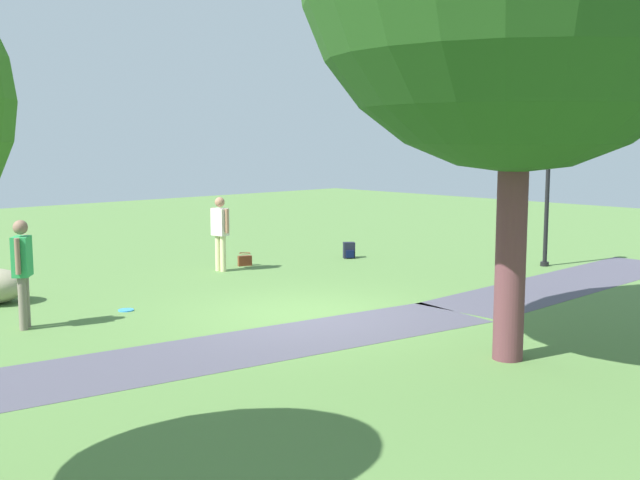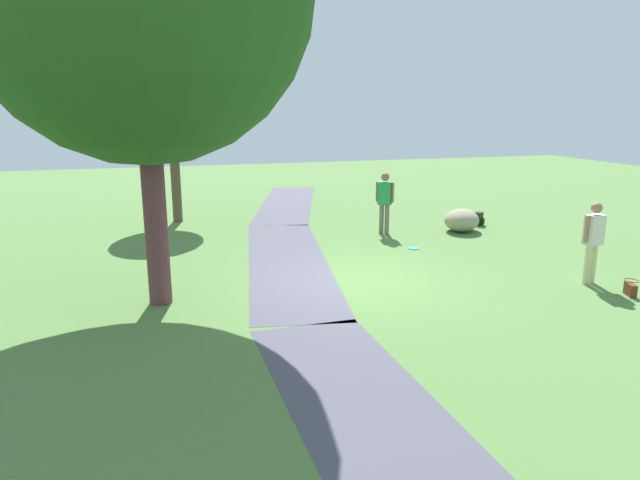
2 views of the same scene
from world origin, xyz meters
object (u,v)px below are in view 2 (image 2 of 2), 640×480
object	(u,v)px
lawn_boulder	(462,220)
frisbee_on_grass	(414,248)
young_tree_near_path	(172,116)
woman_with_handbag	(593,237)
backpack_by_boulder	(479,219)
handbag_on_grass	(630,289)
man_near_boulder	(385,199)

from	to	relation	value
lawn_boulder	frisbee_on_grass	xyz separation A→B (m)	(-1.48, 2.22, -0.31)
young_tree_near_path	woman_with_handbag	distance (m)	12.00
young_tree_near_path	backpack_by_boulder	world-z (taller)	young_tree_near_path
young_tree_near_path	lawn_boulder	size ratio (longest dim) A/B	2.86
young_tree_near_path	handbag_on_grass	xyz separation A→B (m)	(-9.73, -7.97, -3.10)
woman_with_handbag	young_tree_near_path	bearing A→B (deg)	41.14
backpack_by_boulder	frisbee_on_grass	xyz separation A→B (m)	(-2.07, 3.16, -0.18)
woman_with_handbag	handbag_on_grass	distance (m)	1.21
lawn_boulder	frisbee_on_grass	distance (m)	2.68
man_near_boulder	backpack_by_boulder	xyz separation A→B (m)	(0.26, -3.22, -0.81)
woman_with_handbag	backpack_by_boulder	bearing A→B (deg)	-9.79
woman_with_handbag	lawn_boulder	bearing A→B (deg)	-0.42
backpack_by_boulder	woman_with_handbag	bearing A→B (deg)	170.21
young_tree_near_path	lawn_boulder	xyz separation A→B (m)	(-3.78, -7.79, -2.92)
woman_with_handbag	man_near_boulder	distance (m)	5.86
lawn_boulder	handbag_on_grass	bearing A→B (deg)	-178.28
woman_with_handbag	man_near_boulder	xyz separation A→B (m)	(5.42, 2.24, 0.03)
frisbee_on_grass	man_near_boulder	bearing A→B (deg)	1.96
man_near_boulder	backpack_by_boulder	bearing A→B (deg)	-85.34
lawn_boulder	man_near_boulder	distance (m)	2.40
young_tree_near_path	woman_with_handbag	size ratio (longest dim) A/B	2.65
backpack_by_boulder	frisbee_on_grass	distance (m)	3.78
man_near_boulder	frisbee_on_grass	distance (m)	2.06
lawn_boulder	frisbee_on_grass	size ratio (longest dim) A/B	5.88
lawn_boulder	woman_with_handbag	distance (m)	5.14
handbag_on_grass	lawn_boulder	bearing A→B (deg)	1.72
young_tree_near_path	man_near_boulder	size ratio (longest dim) A/B	2.58
woman_with_handbag	backpack_by_boulder	xyz separation A→B (m)	(5.68, -0.98, -0.78)
young_tree_near_path	handbag_on_grass	size ratio (longest dim) A/B	12.78
woman_with_handbag	handbag_on_grass	xyz separation A→B (m)	(-0.85, -0.22, -0.84)
backpack_by_boulder	frisbee_on_grass	size ratio (longest dim) A/B	1.51
handbag_on_grass	backpack_by_boulder	xyz separation A→B (m)	(6.54, -0.76, 0.05)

